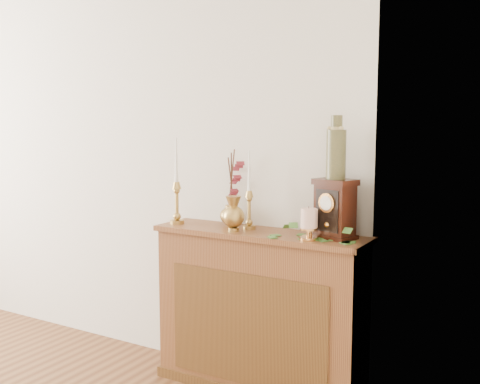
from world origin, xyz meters
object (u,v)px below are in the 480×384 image
Objects in this scene: mantel_clock at (335,209)px; ceramic_vase at (336,151)px; bud_vase at (233,214)px; ginger_jar at (235,191)px; candlestick_left at (177,196)px; candlestick_center at (249,203)px.

ceramic_vase is at bearing 90.00° from mantel_clock.
mantel_clock reaches higher than bud_vase.
ginger_jar is 1.45× the size of mantel_clock.
candlestick_center is at bearing 8.40° from candlestick_left.
candlestick_left is 0.97m from mantel_clock.
mantel_clock is at bearing -107.88° from ceramic_vase.
ginger_jar is at bearing -168.49° from mantel_clock.
mantel_clock is (0.65, -0.07, -0.05)m from ginger_jar.
candlestick_center is at bearing 71.63° from bud_vase.
ceramic_vase reaches higher than bud_vase.
ceramic_vase reaches higher than candlestick_center.
candlestick_center is at bearing -179.64° from ceramic_vase.
candlestick_left is 1.14× the size of ginger_jar.
candlestick_left reaches higher than ginger_jar.
ceramic_vase is at bearing -6.13° from ginger_jar.
ginger_jar reaches higher than candlestick_center.
ginger_jar is at bearing 152.11° from candlestick_center.
ceramic_vase is (0.65, -0.07, 0.26)m from ginger_jar.
ceramic_vase is (0.55, 0.11, 0.36)m from bud_vase.
candlestick_center is 0.99× the size of ginger_jar.
ginger_jar is 0.66m from mantel_clock.
bud_vase is at bearing -150.61° from mantel_clock.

